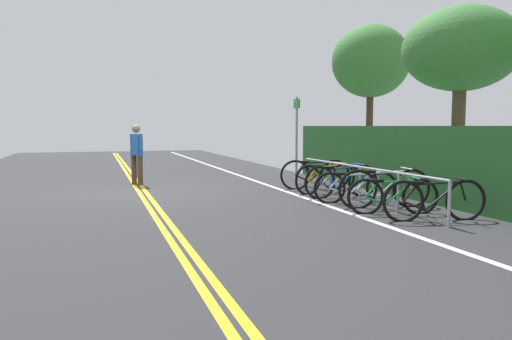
% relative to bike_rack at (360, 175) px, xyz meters
% --- Properties ---
extents(ground_plane, '(38.79, 10.75, 0.05)m').
position_rel_bike_rack_xyz_m(ground_plane, '(-3.10, -4.10, -0.58)').
color(ground_plane, '#2B2B2D').
extents(centre_line_yellow_inner, '(34.92, 0.10, 0.00)m').
position_rel_bike_rack_xyz_m(centre_line_yellow_inner, '(-3.10, -4.18, -0.55)').
color(centre_line_yellow_inner, gold).
rests_on(centre_line_yellow_inner, ground_plane).
extents(centre_line_yellow_outer, '(34.92, 0.10, 0.00)m').
position_rel_bike_rack_xyz_m(centre_line_yellow_outer, '(-3.10, -4.02, -0.55)').
color(centre_line_yellow_outer, gold).
rests_on(centre_line_yellow_outer, ground_plane).
extents(bike_lane_stripe_white, '(34.92, 0.12, 0.00)m').
position_rel_bike_rack_xyz_m(bike_lane_stripe_white, '(-3.10, -0.84, -0.55)').
color(bike_lane_stripe_white, white).
rests_on(bike_lane_stripe_white, ground_plane).
extents(bike_rack, '(5.38, 0.05, 0.74)m').
position_rel_bike_rack_xyz_m(bike_rack, '(0.00, 0.00, 0.00)').
color(bike_rack, '#9EA0A5').
rests_on(bike_rack, ground_plane).
extents(bicycle_0, '(0.52, 1.72, 0.77)m').
position_rel_bike_rack_xyz_m(bicycle_0, '(-2.16, 0.01, -0.19)').
color(bicycle_0, black).
rests_on(bicycle_0, ground_plane).
extents(bicycle_1, '(0.52, 1.71, 0.73)m').
position_rel_bike_rack_xyz_m(bicycle_1, '(-1.48, -0.04, -0.21)').
color(bicycle_1, black).
rests_on(bicycle_1, ground_plane).
extents(bicycle_2, '(0.46, 1.80, 0.75)m').
position_rel_bike_rack_xyz_m(bicycle_2, '(-0.71, -0.04, -0.20)').
color(bicycle_2, black).
rests_on(bicycle_2, ground_plane).
extents(bicycle_3, '(0.52, 1.72, 0.68)m').
position_rel_bike_rack_xyz_m(bicycle_3, '(0.06, -0.13, -0.23)').
color(bicycle_3, black).
rests_on(bicycle_3, ground_plane).
extents(bicycle_4, '(0.47, 1.83, 0.79)m').
position_rel_bike_rack_xyz_m(bicycle_4, '(0.76, 0.09, -0.18)').
color(bicycle_4, black).
rests_on(bicycle_4, ground_plane).
extents(bicycle_5, '(0.59, 1.59, 0.68)m').
position_rel_bike_rack_xyz_m(bicycle_5, '(1.38, -0.14, -0.23)').
color(bicycle_5, black).
rests_on(bicycle_5, ground_plane).
extents(bicycle_6, '(0.52, 1.76, 0.73)m').
position_rel_bike_rack_xyz_m(bicycle_6, '(2.14, 0.14, -0.21)').
color(bicycle_6, black).
rests_on(bicycle_6, ground_plane).
extents(pedestrian, '(0.43, 0.32, 1.59)m').
position_rel_bike_rack_xyz_m(pedestrian, '(-4.44, -4.09, 0.35)').
color(pedestrian, '#4C3826').
rests_on(pedestrian, ground_plane).
extents(sign_post_near, '(0.36, 0.06, 2.32)m').
position_rel_bike_rack_xyz_m(sign_post_near, '(-3.33, -0.01, 0.84)').
color(sign_post_near, gray).
rests_on(sign_post_near, ground_plane).
extents(hedge_backdrop, '(14.33, 1.11, 1.55)m').
position_rel_bike_rack_xyz_m(hedge_backdrop, '(1.50, 1.75, 0.23)').
color(hedge_backdrop, '#235626').
rests_on(hedge_backdrop, ground_plane).
extents(tree_near_left, '(2.44, 2.44, 4.73)m').
position_rel_bike_rack_xyz_m(tree_near_left, '(-5.01, 3.22, 3.02)').
color(tree_near_left, '#473323').
rests_on(tree_near_left, ground_plane).
extents(tree_mid, '(2.64, 2.64, 4.27)m').
position_rel_bike_rack_xyz_m(tree_mid, '(-0.62, 2.92, 2.73)').
color(tree_mid, brown).
rests_on(tree_mid, ground_plane).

